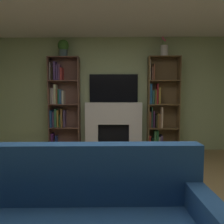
% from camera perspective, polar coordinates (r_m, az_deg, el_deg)
% --- Properties ---
extents(ground_plane, '(6.74, 6.74, 0.00)m').
position_cam_1_polar(ground_plane, '(2.88, -0.53, -22.30)').
color(ground_plane, olive).
extents(wall_back_accent, '(5.49, 0.06, 2.51)m').
position_cam_1_polar(wall_back_accent, '(5.40, 0.40, 4.29)').
color(wall_back_accent, '#9EAE7D').
rests_on(wall_back_accent, ground_plane).
extents(fireplace, '(1.36, 0.49, 1.07)m').
position_cam_1_polar(fireplace, '(5.32, 0.38, -3.28)').
color(fireplace, white).
rests_on(fireplace, ground_plane).
extents(tv, '(1.07, 0.06, 0.62)m').
position_cam_1_polar(tv, '(5.34, 0.39, 5.69)').
color(tv, black).
rests_on(tv, fireplace).
extents(bookshelf_left, '(0.67, 0.28, 2.07)m').
position_cam_1_polar(bookshelf_left, '(5.42, -12.04, 2.12)').
color(bookshelf_left, brown).
rests_on(bookshelf_left, ground_plane).
extents(bookshelf_right, '(0.67, 0.31, 2.07)m').
position_cam_1_polar(bookshelf_right, '(5.35, 11.24, 0.66)').
color(bookshelf_right, brown).
rests_on(bookshelf_right, ground_plane).
extents(potted_plant, '(0.24, 0.24, 0.36)m').
position_cam_1_polar(potted_plant, '(5.43, -11.59, 14.94)').
color(potted_plant, '#455A60').
rests_on(potted_plant, bookshelf_left).
extents(vase_with_flowers, '(0.16, 0.16, 0.42)m').
position_cam_1_polar(vase_with_flowers, '(5.39, 12.40, 14.24)').
color(vase_with_flowers, silver).
rests_on(vase_with_flowers, bookshelf_right).
extents(coffee_table, '(0.74, 0.44, 0.38)m').
position_cam_1_polar(coffee_table, '(2.49, -7.85, -18.74)').
color(coffee_table, brown).
rests_on(coffee_table, ground_plane).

